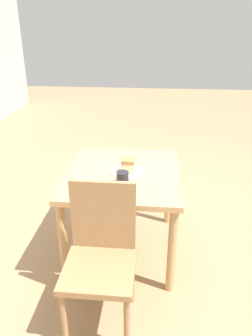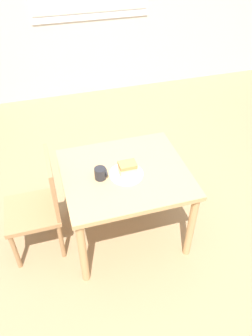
# 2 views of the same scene
# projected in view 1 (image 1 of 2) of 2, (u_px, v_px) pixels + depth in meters

# --- Properties ---
(ground_plane) EXTENTS (14.00, 14.00, 0.00)m
(ground_plane) POSITION_uv_depth(u_px,v_px,m) (155.00, 244.00, 2.82)
(ground_plane) COLOR #997A56
(dining_table_near) EXTENTS (0.97, 0.85, 0.71)m
(dining_table_near) POSITION_uv_depth(u_px,v_px,m) (123.00, 184.00, 2.53)
(dining_table_near) COLOR tan
(dining_table_near) RESTS_ON ground_plane
(chair_near_window) EXTENTS (0.42, 0.42, 0.91)m
(chair_near_window) POSITION_uv_depth(u_px,v_px,m) (101.00, 253.00, 1.97)
(chair_near_window) COLOR #9E754C
(chair_near_window) RESTS_ON ground_plane
(plate) EXTENTS (0.26, 0.26, 0.01)m
(plate) POSITION_uv_depth(u_px,v_px,m) (128.00, 172.00, 2.48)
(plate) COLOR white
(plate) RESTS_ON dining_table_near
(cake_slice) EXTENTS (0.13, 0.10, 0.10)m
(cake_slice) POSITION_uv_depth(u_px,v_px,m) (128.00, 164.00, 2.46)
(cake_slice) COLOR beige
(cake_slice) RESTS_ON plate
(coffee_mug) EXTENTS (0.10, 0.09, 0.09)m
(coffee_mug) POSITION_uv_depth(u_px,v_px,m) (123.00, 178.00, 2.29)
(coffee_mug) COLOR #232328
(coffee_mug) RESTS_ON dining_table_near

